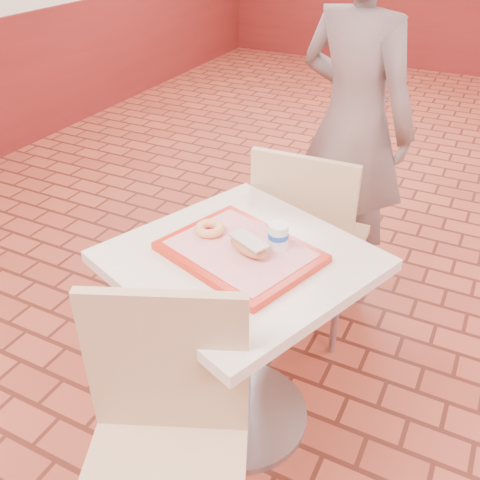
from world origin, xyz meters
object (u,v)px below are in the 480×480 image
at_px(customer, 353,124).
at_px(paper_cup, 278,236).
at_px(chair_main_back, 308,235).
at_px(ring_donut, 209,229).
at_px(long_john_donut, 248,246).
at_px(main_table, 240,316).
at_px(chair_main_front, 164,444).
at_px(serving_tray, 240,252).

xyz_separation_m(customer, paper_cup, (0.08, -1.06, -0.01)).
bearing_deg(chair_main_back, ring_donut, 72.46).
height_order(chair_main_back, long_john_donut, chair_main_back).
bearing_deg(ring_donut, long_john_donut, -14.90).
bearing_deg(chair_main_back, customer, -93.80).
relative_size(main_table, paper_cup, 9.35).
xyz_separation_m(main_table, chair_main_front, (0.06, -0.56, 0.00)).
bearing_deg(paper_cup, customer, 94.08).
distance_m(serving_tray, paper_cup, 0.13).
bearing_deg(chair_main_front, long_john_donut, 68.76).
xyz_separation_m(chair_main_front, chair_main_back, (-0.04, 1.17, -0.01)).
xyz_separation_m(chair_main_front, serving_tray, (-0.06, 0.56, 0.26)).
height_order(ring_donut, long_john_donut, long_john_donut).
xyz_separation_m(customer, serving_tray, (-0.03, -1.12, -0.06)).
distance_m(main_table, paper_cup, 0.35).
xyz_separation_m(chair_main_front, long_john_donut, (-0.02, 0.55, 0.30)).
relative_size(main_table, customer, 0.45).
relative_size(main_table, ring_donut, 7.80).
relative_size(long_john_donut, paper_cup, 2.02).
relative_size(customer, serving_tray, 3.70).
xyz_separation_m(chair_main_back, ring_donut, (-0.15, -0.57, 0.30)).
relative_size(chair_main_front, ring_donut, 9.48).
xyz_separation_m(ring_donut, long_john_donut, (0.17, -0.04, 0.01)).
bearing_deg(customer, paper_cup, 113.42).
distance_m(chair_main_front, ring_donut, 0.69).
bearing_deg(main_table, serving_tray, 0.00).
relative_size(chair_main_front, serving_tray, 2.05).
xyz_separation_m(serving_tray, paper_cup, (0.11, 0.06, 0.06)).
height_order(chair_main_front, long_john_donut, chair_main_front).
height_order(chair_main_back, ring_donut, chair_main_back).
relative_size(main_table, serving_tray, 1.68).
height_order(customer, serving_tray, customer).
bearing_deg(paper_cup, chair_main_back, 98.91).
bearing_deg(ring_donut, chair_main_back, 75.04).
bearing_deg(chair_main_front, ring_donut, 84.00).
xyz_separation_m(chair_main_front, ring_donut, (-0.19, 0.60, 0.30)).
height_order(chair_main_back, serving_tray, chair_main_back).
xyz_separation_m(chair_main_back, paper_cup, (0.09, -0.55, 0.33)).
bearing_deg(paper_cup, serving_tray, -149.87).
bearing_deg(paper_cup, ring_donut, -174.54).
relative_size(chair_main_back, long_john_donut, 5.53).
relative_size(customer, ring_donut, 17.17).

